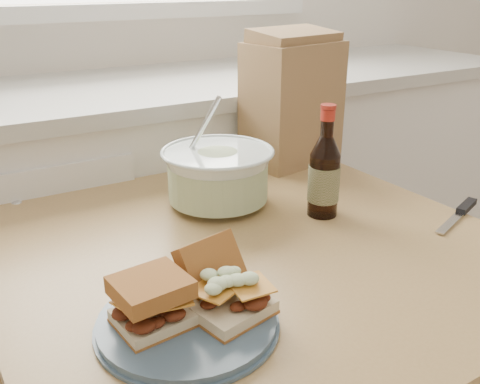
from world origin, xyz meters
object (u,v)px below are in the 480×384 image
beer_bottle (324,175)px  plate (187,322)px  paper_bag (292,104)px  coleslaw_bowl (218,178)px  dining_table (248,293)px

beer_bottle → plate: bearing=-147.4°
plate → paper_bag: paper_bag is taller
coleslaw_bowl → paper_bag: (0.31, 0.17, 0.09)m
dining_table → paper_bag: bearing=43.5°
paper_bag → beer_bottle: bearing=-124.3°
plate → paper_bag: 0.78m
beer_bottle → paper_bag: bearing=71.1°
dining_table → coleslaw_bowl: size_ratio=3.95×
plate → beer_bottle: beer_bottle is taller
beer_bottle → dining_table: bearing=-165.9°
dining_table → coleslaw_bowl: bearing=77.0°
plate → paper_bag: size_ratio=0.82×
dining_table → beer_bottle: bearing=6.7°
dining_table → paper_bag: (0.34, 0.35, 0.27)m
plate → coleslaw_bowl: coleslaw_bowl is taller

